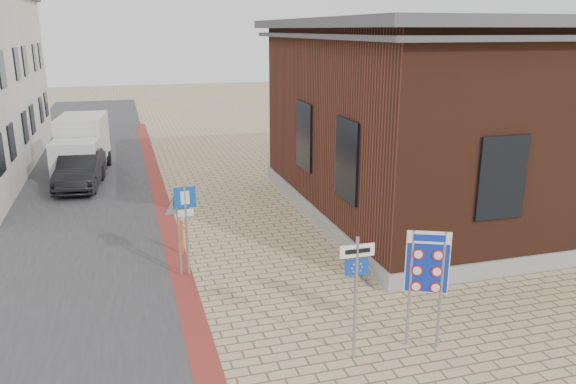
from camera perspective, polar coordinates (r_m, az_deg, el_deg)
ground at (r=12.96m, az=0.03°, el=-13.66°), size 120.00×120.00×0.00m
road_strip at (r=26.67m, az=-20.94°, el=1.13°), size 7.00×60.00×0.02m
curb_strip at (r=21.79m, az=-12.61°, el=-1.40°), size 0.60×40.00×0.02m
brick_building at (r=21.76m, az=17.93°, el=7.58°), size 13.00×13.00×6.80m
bike_rack at (r=15.52m, az=7.17°, el=-7.44°), size 0.08×1.80×0.60m
sedan at (r=25.31m, az=-20.34°, el=2.14°), size 2.04×4.68×1.50m
box_truck at (r=27.62m, az=-20.24°, el=4.52°), size 2.47×5.11×2.59m
border_sign at (r=11.82m, az=13.96°, el=-7.24°), size 0.82×0.41×2.59m
essen_sign at (r=11.19m, az=6.94°, el=-8.73°), size 0.71×0.07×2.63m
parking_sign at (r=15.04m, az=-10.35°, el=-2.22°), size 0.57×0.07×2.59m
yield_sign at (r=15.06m, az=-11.13°, el=-2.11°), size 0.84×0.13×2.37m
bollard at (r=16.91m, az=-10.74°, el=-4.58°), size 0.12×0.12×1.07m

